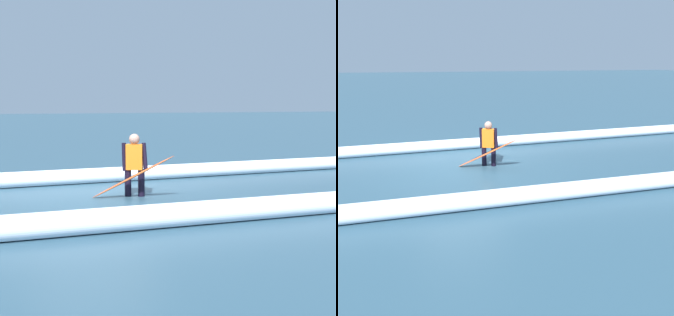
# 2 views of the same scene
# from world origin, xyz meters

# --- Properties ---
(ground_plane) EXTENTS (178.03, 178.03, 0.00)m
(ground_plane) POSITION_xyz_m (0.00, 0.00, 0.00)
(ground_plane) COLOR #2B4B5D
(surfer) EXTENTS (0.48, 0.37, 1.31)m
(surfer) POSITION_xyz_m (-0.83, 0.29, 0.72)
(surfer) COLOR black
(surfer) RESTS_ON ground_plane
(surfboard) EXTENTS (1.60, 1.10, 0.94)m
(surfboard) POSITION_xyz_m (-0.70, 0.56, 0.45)
(surfboard) COLOR #E55926
(surfboard) RESTS_ON ground_plane
(wave_crest_foreground) EXTENTS (24.34, 0.82, 0.36)m
(wave_crest_foreground) POSITION_xyz_m (0.58, -1.75, 0.18)
(wave_crest_foreground) COLOR white
(wave_crest_foreground) RESTS_ON ground_plane
(wave_crest_midground) EXTENTS (14.48, 1.15, 0.38)m
(wave_crest_midground) POSITION_xyz_m (-2.45, 3.07, 0.19)
(wave_crest_midground) COLOR white
(wave_crest_midground) RESTS_ON ground_plane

